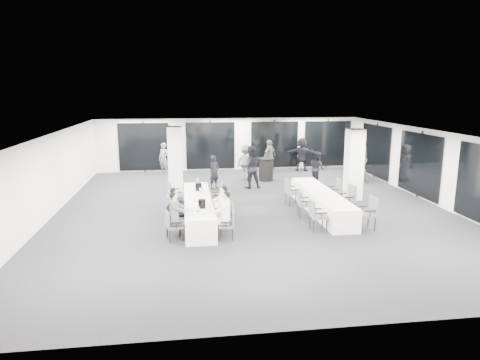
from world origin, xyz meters
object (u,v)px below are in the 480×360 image
object	(u,v)px
chair_side_right_mid	(348,198)
standing_guest_a	(214,170)
chair_main_left_mid	(173,208)
standing_guest_h	(317,166)
banquet_table_side	(321,202)
ice_bucket_near	(202,204)
chair_main_left_fourth	(173,202)
standing_guest_b	(250,164)
chair_main_right_second	(226,214)
chair_main_right_fourth	(221,198)
chair_main_right_far	(218,193)
chair_main_left_near	(172,224)
standing_guest_d	(270,154)
chair_main_right_near	(229,223)
chair_side_right_far	(334,190)
chair_side_left_mid	(303,202)
chair_side_left_far	(291,190)
chair_main_right_mid	(224,205)
standing_guest_c	(246,160)
standing_guest_g	(164,157)
chair_side_right_near	(369,211)
standing_guest_e	(361,161)
chair_main_left_second	(172,217)
ice_bucket_far	(199,187)
banquet_table_main	(198,209)
standing_guest_f	(302,152)
cocktail_table	(266,169)
chair_side_left_near	(316,214)
chair_main_left_far	(174,193)

from	to	relation	value
chair_side_right_mid	standing_guest_a	world-z (taller)	standing_guest_a
chair_main_left_mid	standing_guest_h	bearing A→B (deg)	123.26
banquet_table_side	ice_bucket_near	bearing A→B (deg)	-160.02
chair_main_left_fourth	standing_guest_b	bearing A→B (deg)	142.20
chair_main_right_second	standing_guest_h	bearing A→B (deg)	-53.86
chair_main_right_fourth	chair_main_right_far	size ratio (longest dim) A/B	1.07
chair_main_left_near	standing_guest_d	world-z (taller)	standing_guest_d
chair_main_right_near	chair_main_right_fourth	distance (m)	2.76
chair_main_right_second	chair_main_right_fourth	bearing A→B (deg)	-14.88
chair_main_left_fourth	standing_guest_a	world-z (taller)	standing_guest_a
chair_side_right_mid	chair_main_right_far	bearing A→B (deg)	62.35
chair_side_right_far	chair_main_left_mid	bearing A→B (deg)	110.64
chair_side_left_mid	standing_guest_a	world-z (taller)	standing_guest_a
chair_side_left_far	chair_main_left_near	bearing A→B (deg)	-60.94
chair_main_right_mid	chair_side_right_mid	distance (m)	4.41
chair_main_right_fourth	standing_guest_c	world-z (taller)	standing_guest_c
chair_main_left_mid	chair_side_left_mid	world-z (taller)	chair_side_left_mid
standing_guest_g	chair_main_left_fourth	bearing A→B (deg)	-46.25
chair_main_left_fourth	chair_main_right_mid	xyz separation A→B (m)	(1.67, -0.79, 0.05)
chair_side_right_near	standing_guest_e	xyz separation A→B (m)	(2.60, 6.69, 0.41)
chair_main_left_second	ice_bucket_far	bearing A→B (deg)	168.47
chair_main_left_second	chair_main_right_mid	size ratio (longest dim) A/B	0.92
banquet_table_main	standing_guest_c	distance (m)	6.83
ice_bucket_near	standing_guest_h	bearing A→B (deg)	46.82
standing_guest_h	standing_guest_f	bearing A→B (deg)	-17.34
chair_side_left_far	standing_guest_h	size ratio (longest dim) A/B	0.56
chair_main_left_second	standing_guest_d	xyz separation A→B (m)	(4.87, 9.21, 0.46)
chair_main_right_far	chair_side_left_far	bearing A→B (deg)	-83.87
chair_main_left_fourth	standing_guest_e	size ratio (longest dim) A/B	0.46
chair_main_left_second	banquet_table_side	bearing A→B (deg)	116.56
chair_side_left_mid	standing_guest_e	world-z (taller)	standing_guest_e
banquet_table_side	chair_main_right_near	xyz separation A→B (m)	(-3.57, -2.37, 0.12)
chair_side_right_far	standing_guest_a	xyz separation A→B (m)	(-4.34, 3.20, 0.29)
banquet_table_side	chair_main_left_fourth	bearing A→B (deg)	178.89
chair_main_right_fourth	chair_side_right_mid	world-z (taller)	chair_side_right_mid
cocktail_table	standing_guest_c	distance (m)	1.08
banquet_table_side	chair_main_left_mid	size ratio (longest dim) A/B	5.25
chair_side_right_near	chair_side_left_near	bearing A→B (deg)	84.33
chair_side_right_far	standing_guest_h	world-z (taller)	standing_guest_h
ice_bucket_near	chair_main_left_mid	bearing A→B (deg)	136.58
chair_side_right_mid	chair_main_right_near	bearing A→B (deg)	108.01
chair_side_right_far	standing_guest_e	distance (m)	4.50
ice_bucket_near	chair_main_right_near	bearing A→B (deg)	-47.14
banquet_table_main	banquet_table_side	bearing A→B (deg)	4.87
banquet_table_side	ice_bucket_near	xyz separation A→B (m)	(-4.31, -1.57, 0.51)
chair_main_left_second	chair_main_left_far	size ratio (longest dim) A/B	0.93
chair_main_right_fourth	cocktail_table	bearing A→B (deg)	-39.09
chair_side_right_mid	standing_guest_g	world-z (taller)	standing_guest_g
chair_main_right_near	chair_side_left_mid	world-z (taller)	chair_side_left_mid
banquet_table_main	chair_main_right_fourth	xyz separation A→B (m)	(0.83, 0.76, 0.15)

